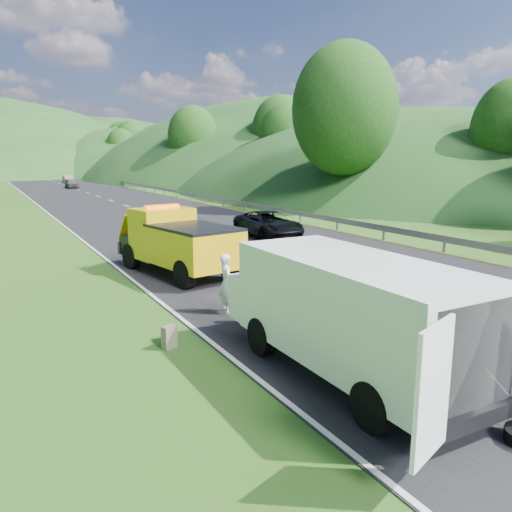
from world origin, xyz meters
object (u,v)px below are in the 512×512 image
suitcase (169,337)px  passing_suv (268,237)px  woman (227,313)px  white_van (348,310)px  tow_truck (177,242)px  child (246,324)px  worker (463,407)px

suitcase → passing_suv: bearing=51.7°
woman → passing_suv: 13.69m
white_van → woman: 5.07m
woman → passing_suv: size_ratio=0.34×
white_van → passing_suv: (7.54, 16.05, -1.38)m
tow_truck → child: bearing=-104.2°
child → woman: bearing=122.5°
child → tow_truck: bearing=116.6°
woman → child: bearing=-168.7°
child → worker: worker is taller
tow_truck → white_van: (-0.10, -10.10, 0.14)m
tow_truck → passing_suv: (7.43, 5.94, -1.24)m
woman → tow_truck: bearing=4.1°
suitcase → woman: bearing=37.3°
tow_truck → worker: size_ratio=3.81×
child → passing_suv: 14.59m
child → worker: size_ratio=0.56×
child → passing_suv: bearing=87.8°
tow_truck → woman: tow_truck is taller
tow_truck → worker: bearing=-96.3°
white_van → child: 4.02m
white_van → child: bearing=95.0°
child → suitcase: (-2.37, -0.66, 0.27)m
white_van → suitcase: 4.25m
woman → suitcase: 2.93m
passing_suv → white_van: bearing=-113.0°
worker → passing_suv: size_ratio=0.33×
white_van → worker: bearing=-64.7°
woman → child: woman is taller
woman → white_van: bearing=-166.5°
white_van → woman: (-0.36, 4.87, -1.38)m
child → worker: 5.97m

